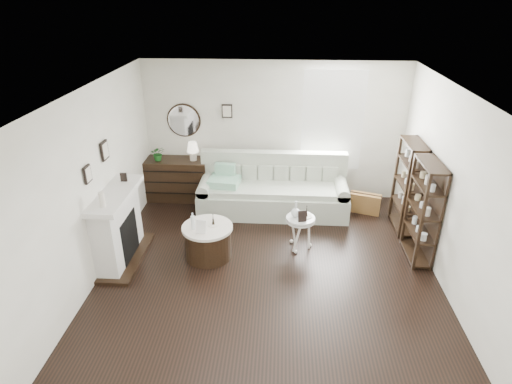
# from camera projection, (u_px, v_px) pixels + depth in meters

# --- Properties ---
(room) EXTENTS (5.50, 5.50, 5.50)m
(room) POSITION_uv_depth(u_px,v_px,m) (313.00, 121.00, 8.09)
(room) COLOR black
(room) RESTS_ON ground
(fireplace) EXTENTS (0.50, 1.40, 1.84)m
(fireplace) POSITION_uv_depth(u_px,v_px,m) (119.00, 229.00, 6.56)
(fireplace) COLOR silver
(fireplace) RESTS_ON ground
(shelf_unit_far) EXTENTS (0.30, 0.80, 1.60)m
(shelf_unit_far) POSITION_uv_depth(u_px,v_px,m) (408.00, 187.00, 7.31)
(shelf_unit_far) COLOR black
(shelf_unit_far) RESTS_ON ground
(shelf_unit_near) EXTENTS (0.30, 0.80, 1.60)m
(shelf_unit_near) POSITION_uv_depth(u_px,v_px,m) (423.00, 212.00, 6.50)
(shelf_unit_near) COLOR black
(shelf_unit_near) RESTS_ON ground
(sofa) EXTENTS (2.77, 0.96, 1.08)m
(sofa) POSITION_uv_depth(u_px,v_px,m) (273.00, 193.00, 8.12)
(sofa) COLOR #B1B9A5
(sofa) RESTS_ON ground
(quilt) EXTENTS (0.60, 0.52, 0.14)m
(quilt) POSITION_uv_depth(u_px,v_px,m) (224.00, 182.00, 7.92)
(quilt) COLOR #268B63
(quilt) RESTS_ON sofa
(suitcase) EXTENTS (0.60, 0.36, 0.38)m
(suitcase) POSITION_uv_depth(u_px,v_px,m) (365.00, 203.00, 8.09)
(suitcase) COLOR brown
(suitcase) RESTS_ON ground
(dresser) EXTENTS (1.25, 0.54, 0.83)m
(dresser) POSITION_uv_depth(u_px,v_px,m) (177.00, 179.00, 8.54)
(dresser) COLOR black
(dresser) RESTS_ON ground
(table_lamp) EXTENTS (0.26, 0.26, 0.37)m
(table_lamp) POSITION_uv_depth(u_px,v_px,m) (193.00, 151.00, 8.26)
(table_lamp) COLOR #F3E6CC
(table_lamp) RESTS_ON dresser
(potted_plant) EXTENTS (0.31, 0.29, 0.29)m
(potted_plant) POSITION_uv_depth(u_px,v_px,m) (158.00, 153.00, 8.27)
(potted_plant) COLOR #175119
(potted_plant) RESTS_ON dresser
(drum_table) EXTENTS (0.79, 0.79, 0.55)m
(drum_table) POSITION_uv_depth(u_px,v_px,m) (208.00, 241.00, 6.72)
(drum_table) COLOR black
(drum_table) RESTS_ON ground
(pedestal_table) EXTENTS (0.47, 0.47, 0.57)m
(pedestal_table) POSITION_uv_depth(u_px,v_px,m) (300.00, 220.00, 6.84)
(pedestal_table) COLOR silver
(pedestal_table) RESTS_ON ground
(eiffel_drum) EXTENTS (0.12, 0.12, 0.17)m
(eiffel_drum) POSITION_uv_depth(u_px,v_px,m) (213.00, 220.00, 6.61)
(eiffel_drum) COLOR black
(eiffel_drum) RESTS_ON drum_table
(bottle_drum) EXTENTS (0.06, 0.06, 0.28)m
(bottle_drum) POSITION_uv_depth(u_px,v_px,m) (193.00, 221.00, 6.47)
(bottle_drum) COLOR silver
(bottle_drum) RESTS_ON drum_table
(card_frame_drum) EXTENTS (0.17, 0.09, 0.21)m
(card_frame_drum) POSITION_uv_depth(u_px,v_px,m) (201.00, 227.00, 6.38)
(card_frame_drum) COLOR silver
(card_frame_drum) RESTS_ON drum_table
(eiffel_ped) EXTENTS (0.11, 0.11, 0.18)m
(eiffel_ped) POSITION_uv_depth(u_px,v_px,m) (307.00, 212.00, 6.80)
(eiffel_ped) COLOR black
(eiffel_ped) RESTS_ON pedestal_table
(flask_ped) EXTENTS (0.15, 0.15, 0.28)m
(flask_ped) POSITION_uv_depth(u_px,v_px,m) (296.00, 209.00, 6.78)
(flask_ped) COLOR silver
(flask_ped) RESTS_ON pedestal_table
(card_frame_ped) EXTENTS (0.14, 0.08, 0.18)m
(card_frame_ped) POSITION_uv_depth(u_px,v_px,m) (302.00, 216.00, 6.67)
(card_frame_ped) COLOR black
(card_frame_ped) RESTS_ON pedestal_table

